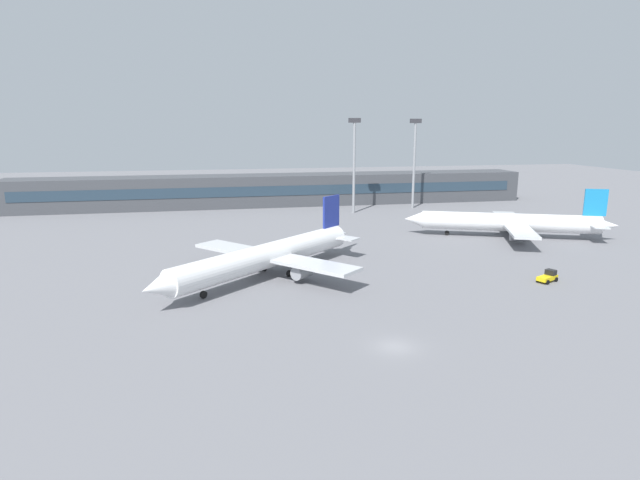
{
  "coord_description": "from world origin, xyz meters",
  "views": [
    {
      "loc": [
        -18.05,
        -48.47,
        22.9
      ],
      "look_at": [
        -0.02,
        40.0,
        3.0
      ],
      "focal_mm": 28.93,
      "sensor_mm": 36.0,
      "label": 1
    }
  ],
  "objects_px": {
    "floodlight_tower_west": "(354,159)",
    "floodlight_tower_east": "(414,157)",
    "baggage_tug_yellow": "(548,276)",
    "airplane_mid": "(507,222)",
    "airplane_near": "(266,256)"
  },
  "relations": [
    {
      "from": "floodlight_tower_west",
      "to": "baggage_tug_yellow",
      "type": "bearing_deg",
      "value": -79.83
    },
    {
      "from": "baggage_tug_yellow",
      "to": "airplane_near",
      "type": "bearing_deg",
      "value": 165.28
    },
    {
      "from": "airplane_mid",
      "to": "baggage_tug_yellow",
      "type": "xyz_separation_m",
      "value": [
        -11.22,
        -30.13,
        -2.44
      ]
    },
    {
      "from": "floodlight_tower_west",
      "to": "floodlight_tower_east",
      "type": "bearing_deg",
      "value": 14.47
    },
    {
      "from": "baggage_tug_yellow",
      "to": "floodlight_tower_east",
      "type": "height_order",
      "value": "floodlight_tower_east"
    },
    {
      "from": "airplane_near",
      "to": "baggage_tug_yellow",
      "type": "xyz_separation_m",
      "value": [
        41.44,
        -10.89,
        -2.54
      ]
    },
    {
      "from": "baggage_tug_yellow",
      "to": "floodlight_tower_east",
      "type": "bearing_deg",
      "value": 84.61
    },
    {
      "from": "airplane_mid",
      "to": "floodlight_tower_east",
      "type": "bearing_deg",
      "value": 95.92
    },
    {
      "from": "airplane_mid",
      "to": "floodlight_tower_west",
      "type": "relative_size",
      "value": 1.63
    },
    {
      "from": "airplane_mid",
      "to": "floodlight_tower_east",
      "type": "relative_size",
      "value": 1.63
    },
    {
      "from": "floodlight_tower_west",
      "to": "floodlight_tower_east",
      "type": "height_order",
      "value": "floodlight_tower_west"
    },
    {
      "from": "airplane_near",
      "to": "baggage_tug_yellow",
      "type": "height_order",
      "value": "airplane_near"
    },
    {
      "from": "airplane_near",
      "to": "baggage_tug_yellow",
      "type": "distance_m",
      "value": 42.92
    },
    {
      "from": "airplane_mid",
      "to": "baggage_tug_yellow",
      "type": "relative_size",
      "value": 10.51
    },
    {
      "from": "baggage_tug_yellow",
      "to": "floodlight_tower_east",
      "type": "distance_m",
      "value": 74.06
    }
  ]
}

